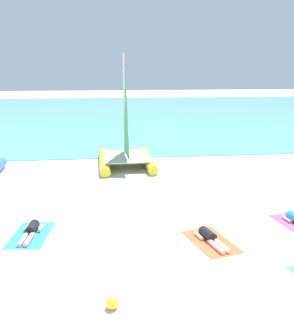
{
  "coord_description": "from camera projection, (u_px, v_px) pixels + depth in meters",
  "views": [
    {
      "loc": [
        -1.47,
        -8.71,
        5.11
      ],
      "look_at": [
        0.0,
        5.26,
        1.2
      ],
      "focal_mm": 39.62,
      "sensor_mm": 36.0,
      "label": 1
    }
  ],
  "objects": [
    {
      "name": "sailboat_yellow",
      "position": [
        126.0,
        150.0,
        19.23
      ],
      "size": [
        2.93,
        4.46,
        5.69
      ],
      "rotation": [
        0.0,
        0.0,
        0.03
      ],
      "color": "yellow",
      "rests_on": "ground"
    },
    {
      "name": "ocean_water",
      "position": [
        122.0,
        114.0,
        40.21
      ],
      "size": [
        120.0,
        40.0,
        0.05
      ],
      "primitive_type": "cube",
      "color": "#5BB2C1",
      "rests_on": "ground"
    },
    {
      "name": "sunbather_leftmost",
      "position": [
        31.0,
        230.0,
        11.57
      ],
      "size": [
        0.58,
        1.57,
        0.3
      ],
      "rotation": [
        0.0,
        0.0,
        -0.1
      ],
      "color": "black",
      "rests_on": "towel_leftmost"
    },
    {
      "name": "ground_plane",
      "position": [
        138.0,
        166.0,
        19.44
      ],
      "size": [
        120.0,
        120.0,
        0.0
      ],
      "primitive_type": "plane",
      "color": "beige"
    },
    {
      "name": "sunbather_center_left",
      "position": [
        210.0,
        237.0,
        11.12
      ],
      "size": [
        0.78,
        1.55,
        0.3
      ],
      "rotation": [
        0.0,
        0.0,
        0.26
      ],
      "color": "black",
      "rests_on": "towel_center_left"
    },
    {
      "name": "beach_ball",
      "position": [
        112.0,
        303.0,
        8.03
      ],
      "size": [
        0.28,
        0.28,
        0.28
      ],
      "primitive_type": "sphere",
      "color": "yellow",
      "rests_on": "ground"
    },
    {
      "name": "towel_leftmost",
      "position": [
        31.0,
        235.0,
        11.54
      ],
      "size": [
        1.28,
        2.0,
        0.01
      ],
      "primitive_type": "cube",
      "rotation": [
        0.0,
        0.0,
        -0.1
      ],
      "color": "#338CD8",
      "rests_on": "ground"
    },
    {
      "name": "towel_center_left",
      "position": [
        211.0,
        242.0,
        11.09
      ],
      "size": [
        1.55,
        2.12,
        0.01
      ],
      "primitive_type": "cube",
      "rotation": [
        0.0,
        0.0,
        0.26
      ],
      "color": "#EA5933",
      "rests_on": "ground"
    }
  ]
}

